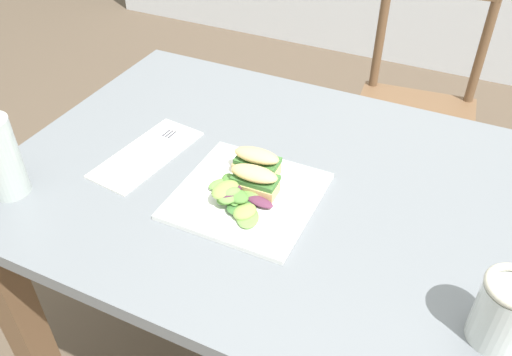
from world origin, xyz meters
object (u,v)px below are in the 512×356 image
object	(u,v)px
sandwich_half_front	(254,180)
fork_on_napkin	(152,149)
plate_lunch	(247,196)
mason_jar_iced_tea	(503,314)
sandwich_half_back	(257,162)
bottle_cold_brew	(1,159)
chair_wooden_far	(415,112)
dining_table	(287,231)

from	to	relation	value
sandwich_half_front	fork_on_napkin	world-z (taller)	sandwich_half_front
plate_lunch	mason_jar_iced_tea	world-z (taller)	mason_jar_iced_tea
fork_on_napkin	mason_jar_iced_tea	distance (m)	0.75
plate_lunch	sandwich_half_back	xyz separation A→B (m)	(-0.01, 0.07, 0.03)
bottle_cold_brew	fork_on_napkin	bearing A→B (deg)	53.55
bottle_cold_brew	sandwich_half_back	bearing A→B (deg)	30.98
sandwich_half_front	mason_jar_iced_tea	xyz separation A→B (m)	(0.46, -0.14, 0.02)
sandwich_half_back	fork_on_napkin	bearing A→B (deg)	-175.90
sandwich_half_back	mason_jar_iced_tea	bearing A→B (deg)	-21.87
chair_wooden_far	fork_on_napkin	bearing A→B (deg)	-115.19
sandwich_half_front	bottle_cold_brew	bearing A→B (deg)	-155.83
sandwich_half_front	fork_on_napkin	bearing A→B (deg)	172.20
bottle_cold_brew	mason_jar_iced_tea	bearing A→B (deg)	3.66
mason_jar_iced_tea	bottle_cold_brew	bearing A→B (deg)	-176.34
chair_wooden_far	bottle_cold_brew	size ratio (longest dim) A/B	3.88
chair_wooden_far	sandwich_half_front	xyz separation A→B (m)	(-0.16, -0.95, 0.33)
sandwich_half_back	bottle_cold_brew	distance (m)	0.49
plate_lunch	bottle_cold_brew	size ratio (longest dim) A/B	1.18
sandwich_half_front	mason_jar_iced_tea	bearing A→B (deg)	-16.82
fork_on_napkin	sandwich_half_back	bearing A→B (deg)	4.10
dining_table	bottle_cold_brew	size ratio (longest dim) A/B	5.26
plate_lunch	fork_on_napkin	world-z (taller)	plate_lunch
dining_table	fork_on_napkin	xyz separation A→B (m)	(-0.31, -0.03, 0.14)
plate_lunch	fork_on_napkin	xyz separation A→B (m)	(-0.26, 0.05, 0.00)
plate_lunch	sandwich_half_front	size ratio (longest dim) A/B	2.76
plate_lunch	mason_jar_iced_tea	xyz separation A→B (m)	(0.47, -0.13, 0.05)
plate_lunch	mason_jar_iced_tea	size ratio (longest dim) A/B	2.20
bottle_cold_brew	chair_wooden_far	bearing A→B (deg)	62.30
dining_table	mason_jar_iced_tea	size ratio (longest dim) A/B	9.84
plate_lunch	fork_on_napkin	distance (m)	0.26
plate_lunch	sandwich_half_front	world-z (taller)	sandwich_half_front
plate_lunch	sandwich_half_back	size ratio (longest dim) A/B	2.76
plate_lunch	sandwich_half_front	distance (m)	0.04
plate_lunch	fork_on_napkin	bearing A→B (deg)	168.93
sandwich_half_front	fork_on_napkin	xyz separation A→B (m)	(-0.27, 0.04, -0.03)
sandwich_half_back	plate_lunch	bearing A→B (deg)	-80.33
dining_table	sandwich_half_back	bearing A→B (deg)	-171.75
plate_lunch	sandwich_half_front	bearing A→B (deg)	56.25
bottle_cold_brew	dining_table	bearing A→B (deg)	28.21
dining_table	bottle_cold_brew	world-z (taller)	bottle_cold_brew
mason_jar_iced_tea	chair_wooden_far	bearing A→B (deg)	105.34
fork_on_napkin	bottle_cold_brew	xyz separation A→B (m)	(-0.17, -0.23, 0.07)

